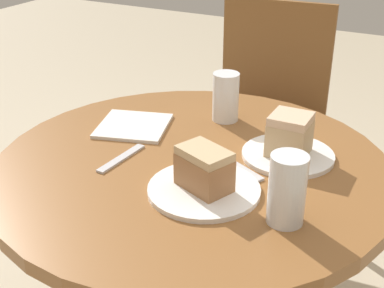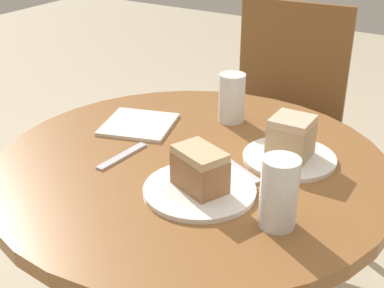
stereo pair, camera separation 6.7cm
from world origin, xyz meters
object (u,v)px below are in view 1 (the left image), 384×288
Objects in this scene: cake_slice_near at (290,134)px; cake_slice_far at (204,169)px; glass_lemonade at (287,193)px; chair at (262,123)px; plate_near at (288,155)px; plate_far at (204,189)px; glass_water at (226,99)px.

cake_slice_far is (-0.09, -0.21, -0.00)m from cake_slice_near.
glass_lemonade is (0.07, -0.23, 0.00)m from cake_slice_near.
plate_near is at bearing -70.65° from chair.
plate_near is 2.24× the size of cake_slice_near.
plate_far is at bearing -114.25° from plate_near.
glass_lemonade is at bearing -72.36° from chair.
glass_lemonade is at bearing -51.89° from glass_water.
plate_far is (-0.09, -0.21, 0.00)m from plate_near.
cake_slice_far is 0.93× the size of glass_lemonade.
glass_water is at bearing 128.11° from glass_lemonade.
plate_near is 1.67× the size of cake_slice_far.
glass_water is (-0.11, 0.33, 0.00)m from cake_slice_far.
chair reaches higher than glass_water.
cake_slice_near is 0.74× the size of cake_slice_far.
chair is 6.79× the size of glass_lemonade.
plate_near is at bearing 107.38° from glass_lemonade.
cake_slice_near is (0.09, 0.21, 0.05)m from plate_far.
cake_slice_near reaches higher than plate_near.
chair is 0.63m from glass_water.
plate_far is 0.24m from cake_slice_near.
plate_far is at bearing 172.77° from glass_lemonade.
plate_far is 1.69× the size of glass_lemonade.
cake_slice_far is (0.20, -0.87, 0.29)m from chair.
glass_lemonade is (0.17, -0.02, 0.05)m from plate_far.
glass_water is at bearing 149.64° from cake_slice_near.
chair is 7.24× the size of glass_water.
chair is at bearing 114.24° from plate_near.
glass_lemonade reaches higher than glass_water.
glass_lemonade is at bearing -72.62° from plate_near.
cake_slice_near is 0.23m from glass_water.
cake_slice_far is 0.99× the size of glass_water.
plate_near is 1.65× the size of glass_water.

